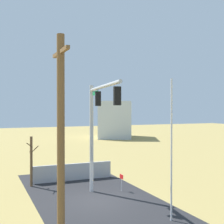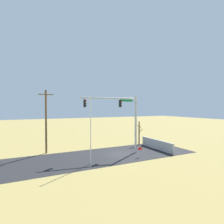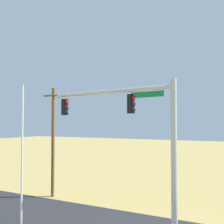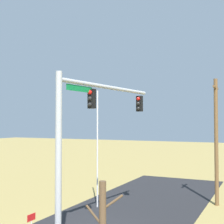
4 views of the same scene
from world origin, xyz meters
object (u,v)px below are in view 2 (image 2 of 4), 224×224
Objects in this scene: flagpole at (91,129)px; utility_pole at (46,121)px; bare_tree at (139,133)px; signal_mast at (123,113)px; open_sign at (140,150)px.

flagpole is 8.09m from utility_pole.
utility_pole is at bearing 175.41° from bare_tree.
signal_mast is 5.24m from open_sign.
utility_pole is at bearing 152.96° from signal_mast.
utility_pole is at bearing 119.13° from flagpole.
flagpole reaches higher than bare_tree.
bare_tree is 7.21m from open_sign.
signal_mast is at bearing 116.42° from open_sign.
bare_tree reaches higher than open_sign.
open_sign is (1.17, -2.36, -4.52)m from signal_mast.
flagpole is at bearing -156.12° from signal_mast.
open_sign is at bearing -63.58° from signal_mast.
signal_mast is 10.39m from utility_pole.
bare_tree is at bearing -4.59° from utility_pole.
utility_pole is 13.06m from open_sign.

